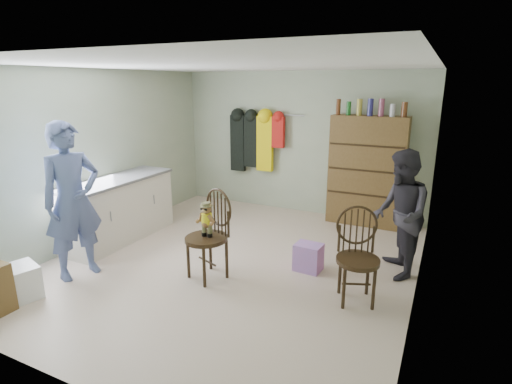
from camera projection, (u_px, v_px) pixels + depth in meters
The scene contains 11 objects.
ground_plane at pixel (233, 262), 5.30m from camera, with size 5.00×5.00×0.00m, color beige.
room_walls at pixel (250, 139), 5.34m from camera, with size 5.00×5.00×5.00m.
counter at pixel (118, 209), 5.99m from camera, with size 0.64×1.86×0.94m.
plastic_tub at pixel (19, 283), 4.38m from camera, with size 0.39×0.37×0.37m, color white.
chair_front at pixel (210, 228), 4.76m from camera, with size 0.63×0.63×1.10m.
chair_far at pixel (357, 252), 4.27m from camera, with size 0.60×0.60×1.04m.
striped_bag at pixel (308, 257), 5.04m from camera, with size 0.33×0.26×0.35m, color pink.
person_left at pixel (72, 201), 4.73m from camera, with size 0.69×0.45×1.90m, color #506093.
person_right at pixel (400, 214), 4.77m from camera, with size 0.76×0.59×1.56m, color #2D2B33.
dresser at pixel (367, 170), 6.52m from camera, with size 1.20×0.39×2.07m.
coat_rack at pixel (255, 141), 7.38m from camera, with size 1.42×0.12×1.09m.
Camera 1 is at (2.39, -4.24, 2.31)m, focal length 28.00 mm.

